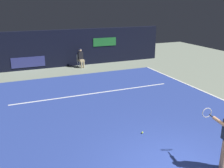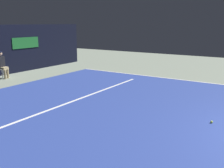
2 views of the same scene
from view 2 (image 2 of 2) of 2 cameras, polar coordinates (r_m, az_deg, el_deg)
The scene contains 6 objects.
ground_plane at distance 8.60m, azimuth 3.43°, elevation -5.33°, with size 30.42×30.42×0.00m, color gray.
court_surface at distance 8.60m, azimuth 3.43°, elevation -5.29°, with size 10.55×11.56×0.01m, color navy.
line_sideline_left at distance 13.26m, azimuth 14.52°, elevation 0.88°, with size 0.10×11.56×0.01m, color white.
line_service at distance 9.70m, azimuth -7.08°, elevation -3.19°, with size 8.23×0.10×0.01m, color white.
line_judge_on_chair at distance 14.26m, azimuth -22.47°, elevation 3.87°, with size 0.49×0.57×1.32m.
tennis_ball at distance 7.87m, azimuth 20.51°, elevation -7.59°, with size 0.07×0.07×0.07m, color #CCE033.
Camera 2 is at (-7.15, 0.82, 2.70)m, focal length 42.79 mm.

